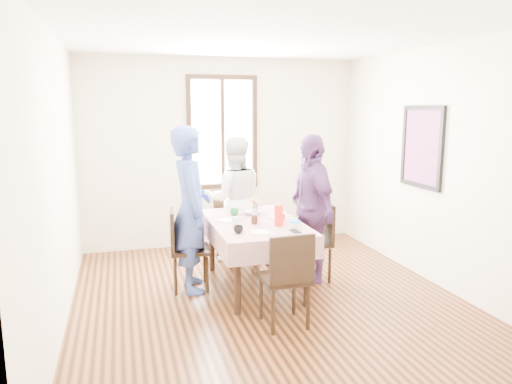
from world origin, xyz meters
TOP-DOWN VIEW (x-y plane):
  - ground at (0.00, 0.00)m, footprint 4.50×4.50m
  - back_wall at (0.00, 2.25)m, footprint 4.00×0.00m
  - right_wall at (2.00, 0.00)m, footprint 0.00×4.50m
  - window_frame at (0.00, 2.23)m, footprint 1.02×0.06m
  - window_pane at (0.00, 2.24)m, footprint 0.90×0.02m
  - art_poster at (1.98, 0.30)m, footprint 0.04×0.76m
  - dining_table at (-0.03, 0.42)m, footprint 0.85×1.45m
  - tablecloth at (-0.03, 0.42)m, footprint 0.97×1.57m
  - chair_left at (-0.74, 0.55)m, footprint 0.46×0.46m
  - chair_right at (0.68, 0.46)m, footprint 0.47×0.47m
  - chair_far at (-0.03, 1.41)m, footprint 0.49×0.49m
  - chair_near at (-0.03, -0.58)m, footprint 0.43×0.43m
  - person_left at (-0.72, 0.55)m, footprint 0.45×0.67m
  - person_far at (-0.03, 1.40)m, footprint 0.85×0.69m
  - person_right at (0.66, 0.46)m, footprint 0.44×1.01m
  - mug_black at (-0.33, -0.03)m, footprint 0.12×0.12m
  - mug_flag at (0.24, 0.31)m, footprint 0.11×0.11m
  - mug_green at (-0.18, 0.76)m, footprint 0.11×0.11m
  - serving_bowl at (0.03, 0.74)m, footprint 0.21×0.21m
  - juice_carton at (0.15, 0.14)m, footprint 0.07×0.07m
  - butter_tub at (0.29, 0.01)m, footprint 0.13×0.13m
  - jam_jar at (-0.07, 0.30)m, footprint 0.07×0.07m
  - drinking_glass at (-0.29, 0.23)m, footprint 0.07×0.07m
  - smartphone at (0.24, -0.13)m, footprint 0.08×0.15m
  - flower_vase at (-0.02, 0.44)m, footprint 0.07×0.07m
  - plate_left at (-0.31, 0.52)m, footprint 0.20×0.20m
  - plate_right at (0.27, 0.53)m, footprint 0.20×0.20m
  - plate_near at (-0.11, -0.08)m, footprint 0.20×0.20m
  - butter_lid at (0.29, 0.01)m, footprint 0.12×0.12m
  - flower_bunch at (-0.02, 0.44)m, footprint 0.09×0.09m

SIDE VIEW (x-z plane):
  - ground at x=0.00m, z-range 0.00..0.00m
  - dining_table at x=-0.03m, z-range 0.00..0.75m
  - chair_left at x=-0.74m, z-range 0.00..0.91m
  - chair_right at x=0.68m, z-range 0.00..0.91m
  - chair_far at x=-0.03m, z-range 0.00..0.91m
  - chair_near at x=-0.03m, z-range 0.00..0.91m
  - tablecloth at x=-0.03m, z-range 0.75..0.76m
  - smartphone at x=0.24m, z-range 0.76..0.77m
  - plate_left at x=-0.31m, z-range 0.76..0.77m
  - plate_right at x=0.27m, z-range 0.76..0.77m
  - plate_near at x=-0.11m, z-range 0.76..0.77m
  - serving_bowl at x=0.03m, z-range 0.76..0.81m
  - butter_tub at x=0.29m, z-range 0.76..0.83m
  - mug_black at x=-0.33m, z-range 0.76..0.84m
  - mug_green at x=-0.18m, z-range 0.76..0.84m
  - mug_flag at x=0.24m, z-range 0.76..0.85m
  - jam_jar at x=-0.07m, z-range 0.76..0.86m
  - drinking_glass at x=-0.29m, z-range 0.76..0.87m
  - person_far at x=-0.03m, z-range 0.00..1.65m
  - flower_vase at x=-0.02m, z-range 0.76..0.90m
  - butter_lid at x=0.29m, z-range 0.83..0.84m
  - person_right at x=0.66m, z-range 0.00..1.71m
  - juice_carton at x=0.15m, z-range 0.76..0.99m
  - person_left at x=-0.72m, z-range 0.00..1.82m
  - flower_bunch at x=-0.02m, z-range 0.90..1.00m
  - back_wall at x=0.00m, z-range -0.65..3.35m
  - right_wall at x=2.00m, z-range -0.90..3.60m
  - art_poster at x=1.98m, z-range 1.07..2.03m
  - window_frame at x=0.00m, z-range 0.84..2.46m
  - window_pane at x=0.00m, z-range 0.90..2.40m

